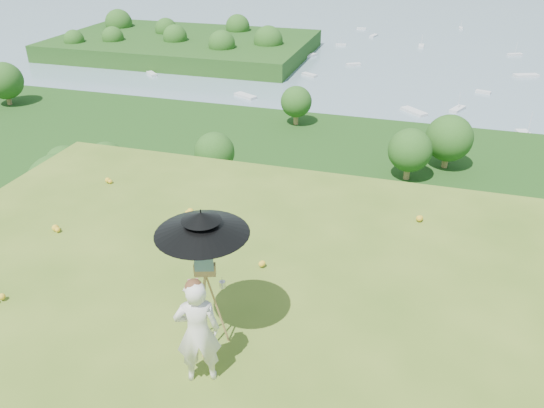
% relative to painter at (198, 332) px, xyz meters
% --- Properties ---
extents(ground, '(14.00, 14.00, 0.00)m').
position_rel_painter_xyz_m(ground, '(0.50, -0.28, -0.78)').
color(ground, '#47691E').
rests_on(ground, ground).
extents(forest_slope, '(140.00, 56.00, 22.00)m').
position_rel_painter_xyz_m(forest_slope, '(0.50, 34.72, -29.78)').
color(forest_slope, '#12380F').
rests_on(forest_slope, bay_water).
extents(shoreline_tier, '(170.00, 28.00, 8.00)m').
position_rel_painter_xyz_m(shoreline_tier, '(0.50, 74.72, -36.78)').
color(shoreline_tier, '#72695B').
rests_on(shoreline_tier, bay_water).
extents(bay_water, '(700.00, 700.00, 0.00)m').
position_rel_painter_xyz_m(bay_water, '(0.50, 239.72, -34.78)').
color(bay_water, slate).
rests_on(bay_water, ground).
extents(peninsula, '(90.00, 60.00, 12.00)m').
position_rel_painter_xyz_m(peninsula, '(-74.50, 154.72, -29.78)').
color(peninsula, '#12380F').
rests_on(peninsula, bay_water).
extents(slope_trees, '(110.00, 50.00, 6.00)m').
position_rel_painter_xyz_m(slope_trees, '(0.50, 34.72, -15.78)').
color(slope_trees, '#214E17').
rests_on(slope_trees, forest_slope).
extents(harbor_town, '(110.00, 22.00, 5.00)m').
position_rel_painter_xyz_m(harbor_town, '(0.50, 74.72, -30.28)').
color(harbor_town, beige).
rests_on(harbor_town, shoreline_tier).
extents(moored_boats, '(140.00, 140.00, 0.70)m').
position_rel_painter_xyz_m(moored_boats, '(-12.00, 160.72, -34.43)').
color(moored_boats, silver).
rests_on(moored_boats, bay_water).
extents(wildflowers, '(10.00, 10.50, 0.12)m').
position_rel_painter_xyz_m(wildflowers, '(0.50, -0.03, -0.72)').
color(wildflowers, gold).
rests_on(wildflowers, ground).
extents(painter, '(0.67, 0.57, 1.56)m').
position_rel_painter_xyz_m(painter, '(0.00, 0.00, 0.00)').
color(painter, silver).
rests_on(painter, ground).
extents(field_easel, '(0.72, 0.72, 1.50)m').
position_rel_painter_xyz_m(field_easel, '(-0.12, 0.60, -0.03)').
color(field_easel, olive).
rests_on(field_easel, ground).
extents(sun_umbrella, '(1.61, 1.61, 0.95)m').
position_rel_painter_xyz_m(sun_umbrella, '(-0.13, 0.63, 0.93)').
color(sun_umbrella, black).
rests_on(sun_umbrella, field_easel).
extents(painter_cap, '(0.30, 0.32, 0.10)m').
position_rel_painter_xyz_m(painter_cap, '(0.00, 0.00, 0.74)').
color(painter_cap, '#BD6777').
rests_on(painter_cap, painter).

